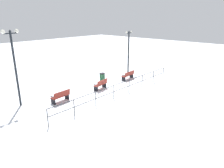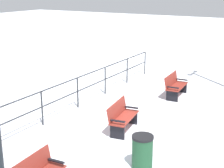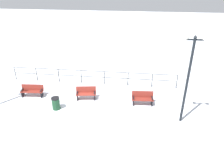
{
  "view_description": "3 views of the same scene",
  "coord_description": "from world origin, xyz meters",
  "px_view_note": "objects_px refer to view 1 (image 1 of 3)",
  "views": [
    {
      "loc": [
        -12.46,
        12.05,
        6.13
      ],
      "look_at": [
        -1.34,
        -0.18,
        0.7
      ],
      "focal_mm": 33.2,
      "sensor_mm": 36.0,
      "label": 1
    },
    {
      "loc": [
        4.46,
        -8.41,
        4.31
      ],
      "look_at": [
        -1.61,
        1.8,
        0.82
      ],
      "focal_mm": 53.9,
      "sensor_mm": 36.0,
      "label": 2
    },
    {
      "loc": [
        12.76,
        3.42,
        8.1
      ],
      "look_at": [
        -0.91,
        1.77,
        0.92
      ],
      "focal_mm": 34.38,
      "sensor_mm": 36.0,
      "label": 3
    }
  ],
  "objects_px": {
    "bench_second": "(101,84)",
    "trash_bin": "(102,77)",
    "lamppost_middle": "(14,59)",
    "bench_nearest": "(128,75)",
    "bench_third": "(61,96)",
    "lamppost_near": "(129,48)"
  },
  "relations": [
    {
      "from": "bench_nearest",
      "to": "trash_bin",
      "type": "height_order",
      "value": "bench_nearest"
    },
    {
      "from": "bench_nearest",
      "to": "bench_second",
      "type": "bearing_deg",
      "value": 87.38
    },
    {
      "from": "lamppost_middle",
      "to": "trash_bin",
      "type": "height_order",
      "value": "lamppost_middle"
    },
    {
      "from": "lamppost_near",
      "to": "lamppost_middle",
      "type": "xyz_separation_m",
      "value": [
        0.0,
        12.53,
        0.61
      ]
    },
    {
      "from": "trash_bin",
      "to": "bench_nearest",
      "type": "bearing_deg",
      "value": -121.61
    },
    {
      "from": "bench_third",
      "to": "bench_nearest",
      "type": "bearing_deg",
      "value": -94.63
    },
    {
      "from": "bench_second",
      "to": "lamppost_middle",
      "type": "xyz_separation_m",
      "value": [
        1.83,
        6.33,
        2.96
      ]
    },
    {
      "from": "bench_second",
      "to": "trash_bin",
      "type": "bearing_deg",
      "value": -56.82
    },
    {
      "from": "bench_third",
      "to": "lamppost_near",
      "type": "relative_size",
      "value": 0.32
    },
    {
      "from": "lamppost_near",
      "to": "lamppost_middle",
      "type": "bearing_deg",
      "value": 90.0
    },
    {
      "from": "bench_nearest",
      "to": "bench_third",
      "type": "bearing_deg",
      "value": 85.21
    },
    {
      "from": "bench_second",
      "to": "trash_bin",
      "type": "height_order",
      "value": "bench_second"
    },
    {
      "from": "lamppost_middle",
      "to": "trash_bin",
      "type": "bearing_deg",
      "value": -92.34
    },
    {
      "from": "bench_third",
      "to": "lamppost_near",
      "type": "xyz_separation_m",
      "value": [
        1.62,
        -10.2,
        2.35
      ]
    },
    {
      "from": "bench_third",
      "to": "lamppost_near",
      "type": "height_order",
      "value": "lamppost_near"
    },
    {
      "from": "trash_bin",
      "to": "bench_third",
      "type": "bearing_deg",
      "value": 102.76
    },
    {
      "from": "lamppost_middle",
      "to": "bench_second",
      "type": "bearing_deg",
      "value": -106.14
    },
    {
      "from": "bench_third",
      "to": "lamppost_middle",
      "type": "height_order",
      "value": "lamppost_middle"
    },
    {
      "from": "bench_third",
      "to": "trash_bin",
      "type": "relative_size",
      "value": 1.77
    },
    {
      "from": "trash_bin",
      "to": "lamppost_near",
      "type": "bearing_deg",
      "value": -85.84
    },
    {
      "from": "bench_nearest",
      "to": "lamppost_middle",
      "type": "relative_size",
      "value": 0.31
    },
    {
      "from": "bench_second",
      "to": "bench_third",
      "type": "distance_m",
      "value": 4.01
    }
  ]
}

